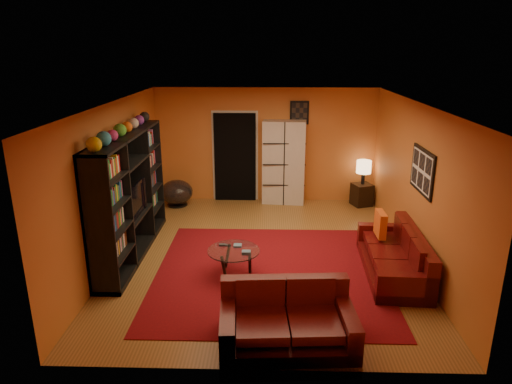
{
  "coord_description": "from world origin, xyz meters",
  "views": [
    {
      "loc": [
        0.07,
        -7.26,
        3.46
      ],
      "look_at": [
        -0.14,
        0.1,
        1.1
      ],
      "focal_mm": 32.0,
      "sensor_mm": 36.0,
      "label": 1
    }
  ],
  "objects_px": {
    "table_lamp": "(364,167)",
    "sofa": "(398,257)",
    "tv": "(131,200)",
    "bowl_chair": "(177,192)",
    "side_table": "(362,195)",
    "loveseat": "(287,319)",
    "coffee_table": "(234,253)",
    "entertainment_unit": "(130,196)",
    "storage_cabinet": "(284,162)"
  },
  "relations": [
    {
      "from": "table_lamp",
      "to": "sofa",
      "type": "bearing_deg",
      "value": -91.1
    },
    {
      "from": "tv",
      "to": "sofa",
      "type": "distance_m",
      "value": 4.45
    },
    {
      "from": "tv",
      "to": "sofa",
      "type": "height_order",
      "value": "tv"
    },
    {
      "from": "bowl_chair",
      "to": "side_table",
      "type": "bearing_deg",
      "value": 2.04
    },
    {
      "from": "loveseat",
      "to": "coffee_table",
      "type": "distance_m",
      "value": 1.83
    },
    {
      "from": "coffee_table",
      "to": "side_table",
      "type": "height_order",
      "value": "side_table"
    },
    {
      "from": "entertainment_unit",
      "to": "storage_cabinet",
      "type": "height_order",
      "value": "entertainment_unit"
    },
    {
      "from": "coffee_table",
      "to": "side_table",
      "type": "relative_size",
      "value": 1.64
    },
    {
      "from": "side_table",
      "to": "loveseat",
      "type": "bearing_deg",
      "value": -110.44
    },
    {
      "from": "tv",
      "to": "coffee_table",
      "type": "distance_m",
      "value": 1.98
    },
    {
      "from": "tv",
      "to": "coffee_table",
      "type": "relative_size",
      "value": 1.17
    },
    {
      "from": "entertainment_unit",
      "to": "tv",
      "type": "height_order",
      "value": "entertainment_unit"
    },
    {
      "from": "entertainment_unit",
      "to": "storage_cabinet",
      "type": "relative_size",
      "value": 1.58
    },
    {
      "from": "tv",
      "to": "loveseat",
      "type": "relative_size",
      "value": 0.57
    },
    {
      "from": "storage_cabinet",
      "to": "coffee_table",
      "type": "bearing_deg",
      "value": -98.52
    },
    {
      "from": "sofa",
      "to": "coffee_table",
      "type": "distance_m",
      "value": 2.6
    },
    {
      "from": "entertainment_unit",
      "to": "tv",
      "type": "bearing_deg",
      "value": -60.62
    },
    {
      "from": "coffee_table",
      "to": "storage_cabinet",
      "type": "distance_m",
      "value": 3.71
    },
    {
      "from": "loveseat",
      "to": "side_table",
      "type": "bearing_deg",
      "value": -24.22
    },
    {
      "from": "loveseat",
      "to": "bowl_chair",
      "type": "distance_m",
      "value": 5.43
    },
    {
      "from": "entertainment_unit",
      "to": "coffee_table",
      "type": "bearing_deg",
      "value": -22.62
    },
    {
      "from": "tv",
      "to": "coffee_table",
      "type": "height_order",
      "value": "tv"
    },
    {
      "from": "loveseat",
      "to": "coffee_table",
      "type": "xyz_separation_m",
      "value": [
        -0.77,
        1.66,
        0.09
      ]
    },
    {
      "from": "bowl_chair",
      "to": "side_table",
      "type": "height_order",
      "value": "bowl_chair"
    },
    {
      "from": "storage_cabinet",
      "to": "sofa",
      "type": "bearing_deg",
      "value": -58.05
    },
    {
      "from": "storage_cabinet",
      "to": "side_table",
      "type": "bearing_deg",
      "value": 0.59
    },
    {
      "from": "bowl_chair",
      "to": "table_lamp",
      "type": "bearing_deg",
      "value": 2.04
    },
    {
      "from": "entertainment_unit",
      "to": "coffee_table",
      "type": "height_order",
      "value": "entertainment_unit"
    },
    {
      "from": "loveseat",
      "to": "table_lamp",
      "type": "xyz_separation_m",
      "value": [
        1.89,
        5.06,
        0.6
      ]
    },
    {
      "from": "entertainment_unit",
      "to": "sofa",
      "type": "bearing_deg",
      "value": -8.23
    },
    {
      "from": "storage_cabinet",
      "to": "table_lamp",
      "type": "height_order",
      "value": "storage_cabinet"
    },
    {
      "from": "bowl_chair",
      "to": "tv",
      "type": "bearing_deg",
      "value": -94.97
    },
    {
      "from": "tv",
      "to": "entertainment_unit",
      "type": "bearing_deg",
      "value": 29.38
    },
    {
      "from": "loveseat",
      "to": "bowl_chair",
      "type": "relative_size",
      "value": 2.32
    },
    {
      "from": "entertainment_unit",
      "to": "coffee_table",
      "type": "xyz_separation_m",
      "value": [
        1.81,
        -0.75,
        -0.68
      ]
    },
    {
      "from": "table_lamp",
      "to": "tv",
      "type": "bearing_deg",
      "value": -148.23
    },
    {
      "from": "tv",
      "to": "loveseat",
      "type": "bearing_deg",
      "value": -132.53
    },
    {
      "from": "side_table",
      "to": "table_lamp",
      "type": "relative_size",
      "value": 0.92
    },
    {
      "from": "coffee_table",
      "to": "bowl_chair",
      "type": "bearing_deg",
      "value": 115.26
    },
    {
      "from": "storage_cabinet",
      "to": "side_table",
      "type": "height_order",
      "value": "storage_cabinet"
    },
    {
      "from": "loveseat",
      "to": "coffee_table",
      "type": "height_order",
      "value": "loveseat"
    },
    {
      "from": "coffee_table",
      "to": "table_lamp",
      "type": "distance_m",
      "value": 4.35
    },
    {
      "from": "bowl_chair",
      "to": "side_table",
      "type": "relative_size",
      "value": 1.44
    },
    {
      "from": "sofa",
      "to": "entertainment_unit",
      "type": "bearing_deg",
      "value": 174.66
    },
    {
      "from": "loveseat",
      "to": "bowl_chair",
      "type": "bearing_deg",
      "value": 21.4
    },
    {
      "from": "tv",
      "to": "coffee_table",
      "type": "bearing_deg",
      "value": -110.71
    },
    {
      "from": "entertainment_unit",
      "to": "storage_cabinet",
      "type": "xyz_separation_m",
      "value": [
        2.69,
        2.8,
        -0.1
      ]
    },
    {
      "from": "entertainment_unit",
      "to": "bowl_chair",
      "type": "bearing_deg",
      "value": 83.72
    },
    {
      "from": "coffee_table",
      "to": "side_table",
      "type": "distance_m",
      "value": 4.32
    },
    {
      "from": "side_table",
      "to": "bowl_chair",
      "type": "bearing_deg",
      "value": -177.96
    }
  ]
}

